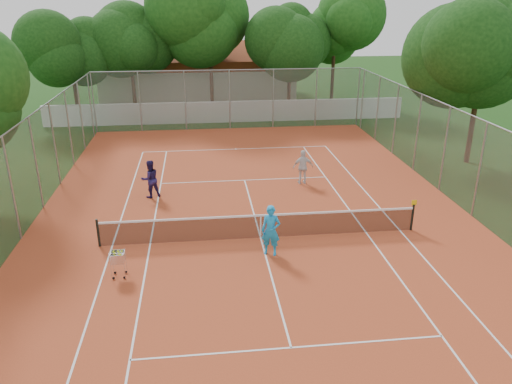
{
  "coord_description": "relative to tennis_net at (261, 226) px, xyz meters",
  "views": [
    {
      "loc": [
        -2.14,
        -16.81,
        8.53
      ],
      "look_at": [
        0.0,
        1.5,
        1.3
      ],
      "focal_mm": 35.0,
      "sensor_mm": 36.0,
      "label": 1
    }
  ],
  "objects": [
    {
      "name": "player_near",
      "position": [
        0.2,
        -1.3,
        0.43
      ],
      "size": [
        0.77,
        0.63,
        1.83
      ],
      "primitive_type": "imported",
      "rotation": [
        0.0,
        0.0,
        -0.33
      ],
      "color": "#1993D7",
      "rests_on": "court_pad"
    },
    {
      "name": "court_lines",
      "position": [
        0.0,
        0.0,
        -0.49
      ],
      "size": [
        10.98,
        23.78,
        0.01
      ],
      "primitive_type": "cube",
      "color": "white",
      "rests_on": "court_pad"
    },
    {
      "name": "tennis_net",
      "position": [
        0.0,
        0.0,
        0.0
      ],
      "size": [
        11.88,
        0.1,
        0.98
      ],
      "primitive_type": "cube",
      "color": "black",
      "rests_on": "court_pad"
    },
    {
      "name": "ball_hopper",
      "position": [
        -4.91,
        -2.25,
        -0.01
      ],
      "size": [
        0.58,
        0.58,
        0.96
      ],
      "primitive_type": "cube",
      "rotation": [
        0.0,
        0.0,
        0.31
      ],
      "color": "silver",
      "rests_on": "court_pad"
    },
    {
      "name": "boundary_wall",
      "position": [
        0.0,
        19.0,
        0.24
      ],
      "size": [
        26.0,
        0.3,
        1.5
      ],
      "primitive_type": "cube",
      "color": "white",
      "rests_on": "ground"
    },
    {
      "name": "ground",
      "position": [
        0.0,
        0.0,
        -0.51
      ],
      "size": [
        120.0,
        120.0,
        0.0
      ],
      "primitive_type": "plane",
      "color": "#14340E",
      "rests_on": "ground"
    },
    {
      "name": "player_far_left",
      "position": [
        -4.43,
        4.7,
        0.38
      ],
      "size": [
        1.04,
        0.95,
        1.74
      ],
      "primitive_type": "imported",
      "rotation": [
        0.0,
        0.0,
        3.57
      ],
      "color": "#231A4E",
      "rests_on": "court_pad"
    },
    {
      "name": "player_far_right",
      "position": [
        2.77,
        5.64,
        0.35
      ],
      "size": [
        0.99,
        0.41,
        1.68
      ],
      "primitive_type": "imported",
      "rotation": [
        0.0,
        0.0,
        3.14
      ],
      "color": "silver",
      "rests_on": "court_pad"
    },
    {
      "name": "court_pad",
      "position": [
        0.0,
        0.0,
        -0.5
      ],
      "size": [
        18.0,
        34.0,
        0.02
      ],
      "primitive_type": "cube",
      "color": "#AE4422",
      "rests_on": "ground"
    },
    {
      "name": "tropical_trees",
      "position": [
        0.0,
        22.0,
        4.49
      ],
      "size": [
        29.0,
        19.0,
        10.0
      ],
      "primitive_type": "cube",
      "color": "black",
      "rests_on": "ground"
    },
    {
      "name": "clubhouse",
      "position": [
        -2.0,
        29.0,
        1.69
      ],
      "size": [
        16.4,
        9.0,
        4.4
      ],
      "primitive_type": "cube",
      "color": "beige",
      "rests_on": "ground"
    },
    {
      "name": "perimeter_fence",
      "position": [
        0.0,
        0.0,
        1.49
      ],
      "size": [
        18.0,
        34.0,
        4.0
      ],
      "primitive_type": "cube",
      "color": "slate",
      "rests_on": "ground"
    }
  ]
}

